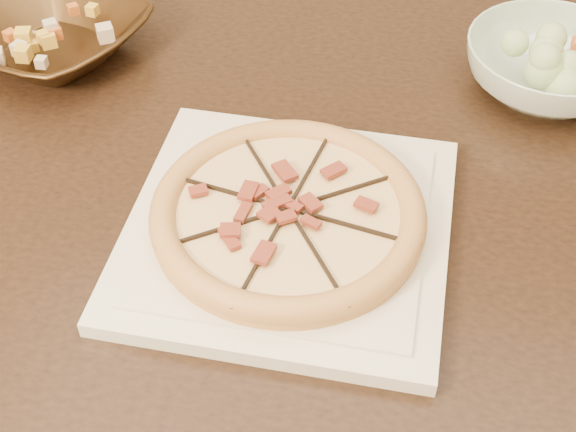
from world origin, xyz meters
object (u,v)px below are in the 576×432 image
(pizza, at_px, (288,213))
(salad_bowl, at_px, (549,67))
(dining_table, at_px, (213,203))
(plate, at_px, (288,229))
(bronze_bowl, at_px, (52,35))

(pizza, distance_m, salad_bowl, 0.41)
(dining_table, bearing_deg, plate, -47.43)
(salad_bowl, bearing_deg, dining_table, -155.54)
(dining_table, bearing_deg, bronze_bowl, 150.28)
(pizza, bearing_deg, bronze_bowl, 143.37)
(bronze_bowl, relative_size, salad_bowl, 1.11)
(dining_table, distance_m, pizza, 0.22)
(pizza, xyz_separation_m, salad_bowl, (0.27, 0.31, -0.00))
(dining_table, relative_size, plate, 4.28)
(pizza, bearing_deg, dining_table, 132.57)
(pizza, bearing_deg, salad_bowl, 48.88)
(dining_table, distance_m, bronze_bowl, 0.31)
(dining_table, height_order, salad_bowl, salad_bowl)
(plate, relative_size, pizza, 1.19)
(plate, height_order, bronze_bowl, bronze_bowl)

